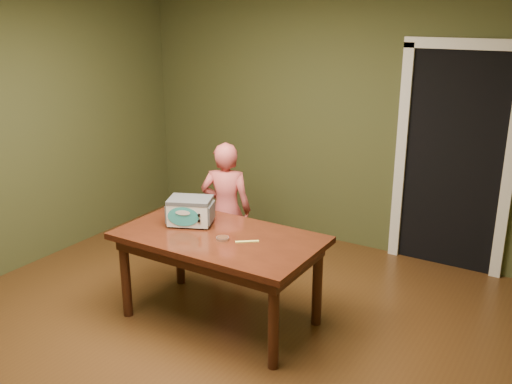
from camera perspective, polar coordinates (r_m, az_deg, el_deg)
floor at (r=4.55m, az=-6.93°, el=-14.83°), size 5.00×5.00×0.00m
room_shell at (r=3.91m, az=-7.86°, el=6.76°), size 4.52×5.02×2.61m
doorway at (r=6.02m, az=19.75°, el=3.44°), size 1.10×0.66×2.25m
dining_table at (r=4.54m, az=-3.68°, el=-5.48°), size 1.60×0.90×0.75m
toy_oven at (r=4.70m, az=-6.59°, el=-1.83°), size 0.43×0.36×0.23m
baking_pan at (r=4.41m, az=-3.37°, el=-4.63°), size 0.10×0.10×0.02m
spatula at (r=4.36m, az=-0.90°, el=-4.97°), size 0.16×0.13×0.01m
child at (r=5.34m, az=-3.00°, el=-1.83°), size 0.56×0.47×1.30m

